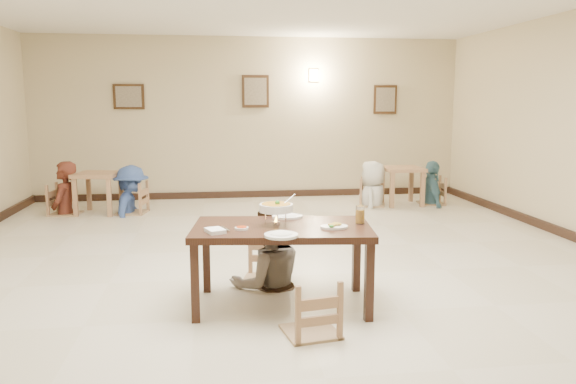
{
  "coord_description": "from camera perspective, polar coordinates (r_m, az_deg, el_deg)",
  "views": [
    {
      "loc": [
        -0.7,
        -5.63,
        1.81
      ],
      "look_at": [
        0.03,
        -0.12,
        0.91
      ],
      "focal_mm": 35.0,
      "sensor_mm": 36.0,
      "label": 1
    }
  ],
  "objects": [
    {
      "name": "floor",
      "position": [
        5.95,
        -0.47,
        -8.55
      ],
      "size": [
        10.0,
        10.0,
        0.0
      ],
      "primitive_type": "plane",
      "color": "beige",
      "rests_on": "ground"
    },
    {
      "name": "wall_back",
      "position": [
        10.65,
        -3.86,
        7.47
      ],
      "size": [
        10.0,
        0.0,
        10.0
      ],
      "primitive_type": "plane",
      "rotation": [
        1.57,
        0.0,
        0.0
      ],
      "color": "#CBB990",
      "rests_on": "floor"
    },
    {
      "name": "baseboard_back",
      "position": [
        10.76,
        -3.77,
        -0.22
      ],
      "size": [
        8.0,
        0.06,
        0.12
      ],
      "primitive_type": "cube",
      "color": "black",
      "rests_on": "floor"
    },
    {
      "name": "picture_a",
      "position": [
        10.69,
        -15.88,
        9.3
      ],
      "size": [
        0.55,
        0.04,
        0.45
      ],
      "color": "#321E10",
      "rests_on": "wall_back"
    },
    {
      "name": "picture_b",
      "position": [
        10.61,
        -3.33,
        10.17
      ],
      "size": [
        0.5,
        0.04,
        0.6
      ],
      "color": "#321E10",
      "rests_on": "wall_back"
    },
    {
      "name": "picture_c",
      "position": [
        11.09,
        9.85,
        9.23
      ],
      "size": [
        0.45,
        0.04,
        0.55
      ],
      "color": "#321E10",
      "rests_on": "wall_back"
    },
    {
      "name": "wall_sconce",
      "position": [
        10.77,
        2.63,
        11.76
      ],
      "size": [
        0.16,
        0.05,
        0.22
      ],
      "primitive_type": "cube",
      "color": "#FFD88C",
      "rests_on": "wall_back"
    },
    {
      "name": "main_table",
      "position": [
        4.96,
        -0.63,
        -4.37
      ],
      "size": [
        1.65,
        1.05,
        0.73
      ],
      "rotation": [
        0.0,
        0.0,
        -0.11
      ],
      "color": "#321910",
      "rests_on": "floor"
    },
    {
      "name": "chair_far",
      "position": [
        5.68,
        -2.51,
        -4.76
      ],
      "size": [
        0.42,
        0.42,
        0.89
      ],
      "rotation": [
        0.0,
        0.0,
        -0.25
      ],
      "color": "tan",
      "rests_on": "floor"
    },
    {
      "name": "chair_near",
      "position": [
        4.42,
        2.35,
        -8.98
      ],
      "size": [
        0.41,
        0.41,
        0.87
      ],
      "rotation": [
        0.0,
        0.0,
        3.32
      ],
      "color": "tan",
      "rests_on": "floor"
    },
    {
      "name": "main_diner",
      "position": [
        5.49,
        -2.08,
        -1.48
      ],
      "size": [
        0.87,
        0.73,
        1.59
      ],
      "primitive_type": "imported",
      "rotation": [
        0.0,
        0.0,
        3.32
      ],
      "color": "gray",
      "rests_on": "floor"
    },
    {
      "name": "curry_warmer",
      "position": [
        4.93,
        -1.2,
        -1.64
      ],
      "size": [
        0.33,
        0.3,
        0.27
      ],
      "color": "silver",
      "rests_on": "main_table"
    },
    {
      "name": "rice_plate_far",
      "position": [
        5.28,
        -0.07,
        -2.48
      ],
      "size": [
        0.29,
        0.29,
        0.07
      ],
      "color": "white",
      "rests_on": "main_table"
    },
    {
      "name": "rice_plate_near",
      "position": [
        4.56,
        -0.71,
        -4.38
      ],
      "size": [
        0.28,
        0.28,
        0.06
      ],
      "color": "white",
      "rests_on": "main_table"
    },
    {
      "name": "fried_plate",
      "position": [
        4.87,
        4.69,
        -3.47
      ],
      "size": [
        0.24,
        0.24,
        0.05
      ],
      "color": "white",
      "rests_on": "main_table"
    },
    {
      "name": "chili_dish",
      "position": [
        4.82,
        -4.74,
        -3.67
      ],
      "size": [
        0.12,
        0.12,
        0.02
      ],
      "color": "white",
      "rests_on": "main_table"
    },
    {
      "name": "napkin_cutlery",
      "position": [
        4.73,
        -7.36,
        -3.91
      ],
      "size": [
        0.22,
        0.29,
        0.03
      ],
      "color": "white",
      "rests_on": "main_table"
    },
    {
      "name": "drink_glass",
      "position": [
        5.06,
        7.33,
        -2.37
      ],
      "size": [
        0.08,
        0.08,
        0.16
      ],
      "color": "white",
      "rests_on": "main_table"
    },
    {
      "name": "bg_table_left",
      "position": [
        9.63,
        -18.74,
        1.09
      ],
      "size": [
        0.78,
        0.78,
        0.67
      ],
      "rotation": [
        0.0,
        0.0,
        -0.18
      ],
      "color": "#A17857",
      "rests_on": "floor"
    },
    {
      "name": "bg_table_right",
      "position": [
        10.11,
        11.53,
        1.74
      ],
      "size": [
        0.68,
        0.68,
        0.67
      ],
      "rotation": [
        0.0,
        0.0,
        0.02
      ],
      "color": "#A17857",
      "rests_on": "floor"
    },
    {
      "name": "bg_chair_ll",
      "position": [
        9.73,
        -21.8,
        0.59
      ],
      "size": [
        0.44,
        0.44,
        0.95
      ],
      "rotation": [
        0.0,
        0.0,
        1.42
      ],
      "color": "tan",
      "rests_on": "floor"
    },
    {
      "name": "bg_chair_lr",
      "position": [
        9.49,
        -15.68,
        0.8
      ],
      "size": [
        0.46,
        0.46,
        0.98
      ],
      "rotation": [
        0.0,
        0.0,
        -1.77
      ],
      "color": "tan",
      "rests_on": "floor"
    },
    {
      "name": "bg_chair_rl",
      "position": [
        9.92,
        8.61,
        1.2
      ],
      "size": [
        0.43,
        0.43,
        0.91
      ],
      "rotation": [
        0.0,
        0.0,
        1.25
      ],
      "color": "tan",
      "rests_on": "floor"
    },
    {
      "name": "bg_chair_rr",
      "position": [
        10.3,
        14.42,
        1.33
      ],
      "size": [
        0.43,
        0.43,
        0.92
      ],
      "rotation": [
        0.0,
        0.0,
        -1.69
      ],
      "color": "tan",
      "rests_on": "floor"
    },
    {
      "name": "bg_diner_a",
      "position": [
        9.68,
        -21.94,
        2.9
      ],
      "size": [
        0.51,
        0.69,
        1.73
      ],
      "primitive_type": "imported",
      "rotation": [
        0.0,
        0.0,
        4.55
      ],
      "color": "#522318",
      "rests_on": "floor"
    },
    {
      "name": "bg_diner_b",
      "position": [
        9.45,
        -15.76,
        2.62
      ],
      "size": [
        0.7,
        1.08,
        1.58
      ],
      "primitive_type": "imported",
      "rotation": [
        0.0,
        0.0,
        1.45
      ],
      "color": "#3A538C",
      "rests_on": "floor"
    },
    {
      "name": "bg_diner_c",
      "position": [
        9.88,
        8.66,
        3.13
      ],
      "size": [
        0.75,
        0.9,
        1.58
      ],
      "primitive_type": "imported",
      "rotation": [
        0.0,
        0.0,
        4.33
      ],
      "color": "silver",
      "rests_on": "floor"
    },
    {
      "name": "bg_diner_d",
      "position": [
        10.26,
        14.49,
        3.09
      ],
      "size": [
        0.43,
        0.93,
        1.55
      ],
      "primitive_type": "imported",
      "rotation": [
        0.0,
        0.0,
        1.51
      ],
      "color": "teal",
      "rests_on": "floor"
    }
  ]
}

